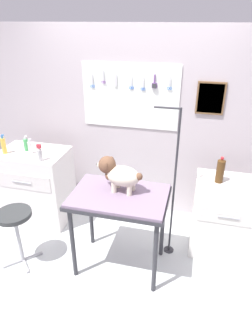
{
  "coord_description": "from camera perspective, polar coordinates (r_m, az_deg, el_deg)",
  "views": [
    {
      "loc": [
        0.7,
        -2.09,
        2.35
      ],
      "look_at": [
        0.12,
        0.21,
        1.13
      ],
      "focal_mm": 31.37,
      "sensor_mm": 36.0,
      "label": 1
    }
  ],
  "objects": [
    {
      "name": "conditioner_bottle",
      "position": [
        3.69,
        -18.84,
        4.34
      ],
      "size": [
        0.05,
        0.05,
        0.19
      ],
      "color": "#46A65A",
      "rests_on": "counter_left"
    },
    {
      "name": "pump_bottle_white",
      "position": [
        3.59,
        -18.11,
        3.86
      ],
      "size": [
        0.05,
        0.05,
        0.19
      ],
      "color": "white",
      "rests_on": "counter_left"
    },
    {
      "name": "shampoo_bottle",
      "position": [
        3.37,
        -16.39,
        2.66
      ],
      "size": [
        0.05,
        0.05,
        0.2
      ],
      "color": "#B1B0B2",
      "rests_on": "counter_left"
    },
    {
      "name": "soda_bottle",
      "position": [
        3.09,
        17.85,
        -0.48
      ],
      "size": [
        0.08,
        0.08,
        0.28
      ],
      "color": "#492D13",
      "rests_on": "cabinet_right"
    },
    {
      "name": "ground",
      "position": [
        3.23,
        -3.18,
        -19.85
      ],
      "size": [
        4.4,
        4.0,
        0.04
      ],
      "primitive_type": "cube",
      "color": "silver"
    },
    {
      "name": "dog",
      "position": [
        2.73,
        -1.5,
        -1.1
      ],
      "size": [
        0.46,
        0.24,
        0.33
      ],
      "color": "beige",
      "rests_on": "grooming_table"
    },
    {
      "name": "grooming_table",
      "position": [
        2.8,
        -1.32,
        -6.8
      ],
      "size": [
        0.92,
        0.62,
        0.88
      ],
      "color": "#2D2D33",
      "rests_on": "ground"
    },
    {
      "name": "grooming_arm",
      "position": [
        3.02,
        9.07,
        -4.71
      ],
      "size": [
        0.3,
        0.11,
        1.64
      ],
      "color": "#2D2D33",
      "rests_on": "ground"
    },
    {
      "name": "spray_bottle_short",
      "position": [
        3.69,
        -22.68,
        4.06
      ],
      "size": [
        0.06,
        0.05,
        0.23
      ],
      "color": "#E8BB45",
      "rests_on": "counter_left"
    },
    {
      "name": "cabinet_right",
      "position": [
        3.39,
        18.61,
        -8.98
      ],
      "size": [
        0.68,
        0.54,
        0.85
      ],
      "color": "silver",
      "rests_on": "ground"
    },
    {
      "name": "rear_wall_panel",
      "position": [
        3.64,
        2.36,
        8.21
      ],
      "size": [
        4.0,
        0.11,
        2.3
      ],
      "color": "#B6ABB0",
      "rests_on": "ground"
    },
    {
      "name": "stool",
      "position": [
        3.18,
        -20.74,
        -9.77
      ],
      "size": [
        0.35,
        0.35,
        0.64
      ],
      "color": "#9E9EA3",
      "rests_on": "ground"
    },
    {
      "name": "counter_left",
      "position": [
        3.86,
        -16.86,
        -3.21
      ],
      "size": [
        0.8,
        0.58,
        0.93
      ],
      "color": "silver",
      "rests_on": "ground"
    }
  ]
}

